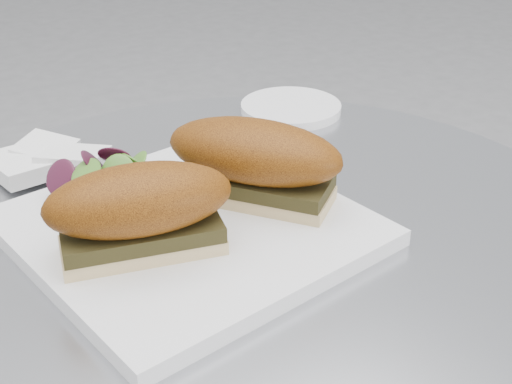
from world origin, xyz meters
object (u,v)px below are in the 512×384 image
plate (189,228)px  sandwich_right (254,160)px  sandwich_left (140,209)px  saucer (291,108)px

plate → sandwich_right: 0.09m
plate → sandwich_left: bearing=-153.9°
sandwich_left → sandwich_right: bearing=26.6°
sandwich_right → saucer: 0.27m
plate → saucer: size_ratio=2.21×
plate → sandwich_left: 0.08m
sandwich_right → saucer: size_ratio=1.41×
sandwich_left → saucer: sandwich_left is taller
saucer → plate: bearing=-140.1°
saucer → sandwich_right: bearing=-130.7°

